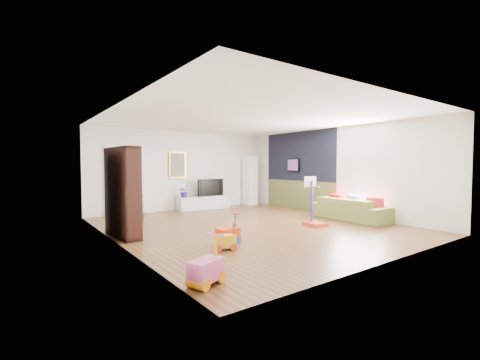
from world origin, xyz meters
TOP-DOWN VIEW (x-y plane):
  - floor at (0.00, 0.00)m, footprint 6.50×7.50m
  - ceiling at (0.00, 0.00)m, footprint 6.50×7.50m
  - wall_back at (0.00, 3.75)m, footprint 6.50×0.00m
  - wall_front at (0.00, -3.75)m, footprint 6.50×0.00m
  - wall_left at (-3.25, 0.00)m, footprint 0.00×7.50m
  - wall_right at (3.25, 0.00)m, footprint 0.00×7.50m
  - navy_accent at (3.23, 1.40)m, footprint 0.01×3.20m
  - olive_wainscot at (3.23, 1.40)m, footprint 0.01×3.20m
  - doorway at (-1.90, 3.71)m, footprint 1.45×0.06m
  - painting_back at (-0.25, 3.71)m, footprint 0.62×0.06m
  - artwork_right at (3.17, 1.60)m, footprint 0.04×0.56m
  - media_console at (0.62, 3.43)m, footprint 1.93×0.54m
  - tall_cabinet at (2.71, 3.47)m, footprint 0.46×0.46m
  - bookshelf at (-2.99, 0.56)m, footprint 0.42×1.33m
  - sofa at (2.76, -1.03)m, footprint 0.88×2.17m
  - basketball_hoop at (1.32, -1.02)m, footprint 0.48×0.57m
  - ride_on_yellow at (-1.80, -1.62)m, footprint 0.44×0.35m
  - ride_on_orange at (-1.50, -1.28)m, footprint 0.46×0.30m
  - ride_on_pink at (-2.93, -2.92)m, footprint 0.54×0.44m
  - child at (-2.12, 1.99)m, footprint 0.35×0.30m
  - tv at (0.85, 3.48)m, footprint 1.06×0.20m
  - vase_plant at (-0.15, 3.44)m, footprint 0.44×0.41m
  - pillow_left at (2.94, -1.68)m, footprint 0.23×0.43m
  - pillow_center at (2.98, -1.01)m, footprint 0.23×0.42m
  - pillow_right at (3.00, -0.39)m, footprint 0.12×0.38m

SIDE VIEW (x-z plane):
  - floor at x=0.00m, z-range 0.00..0.00m
  - media_console at x=0.62m, z-range 0.00..0.45m
  - ride_on_yellow at x=-1.80m, z-range 0.00..0.51m
  - ride_on_orange at x=-1.50m, z-range 0.00..0.59m
  - ride_on_pink at x=-2.93m, z-range 0.00..0.62m
  - sofa at x=2.76m, z-range 0.00..0.63m
  - child at x=-2.12m, z-range 0.00..0.80m
  - pillow_left at x=2.94m, z-range 0.29..0.70m
  - pillow_center at x=2.98m, z-range 0.29..0.70m
  - pillow_right at x=3.00m, z-range 0.31..0.68m
  - olive_wainscot at x=3.23m, z-range 0.00..1.00m
  - basketball_hoop at x=1.32m, z-range 0.00..1.26m
  - vase_plant at x=-0.15m, z-range 0.45..0.87m
  - tv at x=0.85m, z-range 0.45..1.05m
  - tall_cabinet at x=2.71m, z-range 0.00..1.88m
  - bookshelf at x=-2.99m, z-range 0.00..1.92m
  - doorway at x=-1.90m, z-range 0.00..2.10m
  - wall_back at x=0.00m, z-range 0.00..2.70m
  - wall_front at x=0.00m, z-range 0.00..2.70m
  - wall_left at x=-3.25m, z-range 0.00..2.70m
  - wall_right at x=3.25m, z-range 0.00..2.70m
  - artwork_right at x=3.17m, z-range 1.32..1.78m
  - painting_back at x=-0.25m, z-range 1.09..2.01m
  - navy_accent at x=3.23m, z-range 1.00..2.70m
  - ceiling at x=0.00m, z-range 2.70..2.70m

